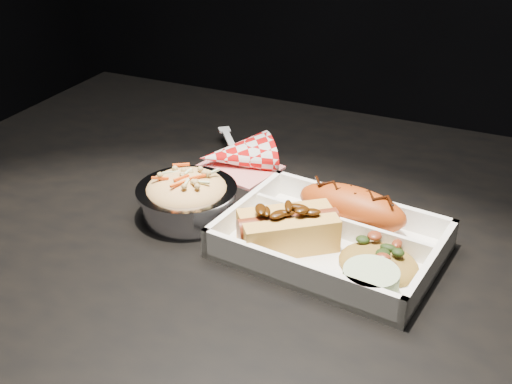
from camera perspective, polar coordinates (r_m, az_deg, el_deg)
dining_table at (r=0.88m, az=3.65°, el=-7.73°), size 1.20×0.80×0.75m
food_tray at (r=0.77m, az=6.70°, el=-4.58°), size 0.27×0.21×0.04m
fried_pastry at (r=0.81m, az=8.50°, el=-1.34°), size 0.15×0.07×0.05m
hotdog at (r=0.76m, az=2.86°, el=-3.13°), size 0.12×0.12×0.06m
fried_rice_mound at (r=0.74m, az=10.92°, el=-5.57°), size 0.10×0.09×0.03m
cupcake_liner at (r=0.70m, az=10.13°, el=-7.88°), size 0.06×0.06×0.03m
foil_coleslaw_cup at (r=0.83m, az=-6.16°, el=-0.34°), size 0.13×0.13×0.07m
napkin_fork at (r=0.97m, az=-1.82°, el=3.29°), size 0.15×0.16×0.10m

